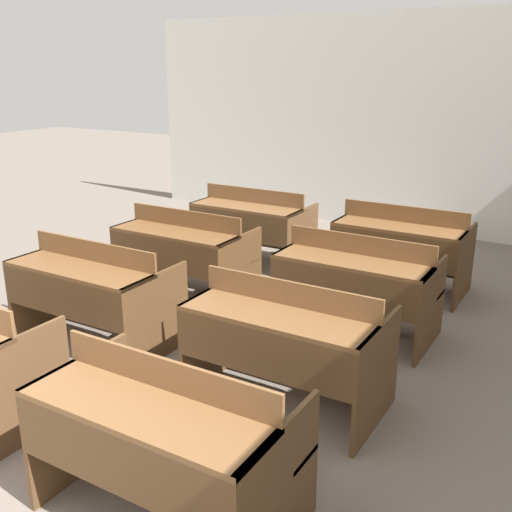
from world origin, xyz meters
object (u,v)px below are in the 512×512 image
Objects in this scene: bench_third_right at (356,282)px; bench_back_right at (401,245)px; bench_second_left at (93,290)px; bench_back_left at (252,223)px; bench_third_left at (184,251)px; bench_second_right at (286,340)px; bench_front_right at (164,435)px.

bench_third_right is 1.22m from bench_back_right.
bench_third_right is (1.74, 1.24, 0.00)m from bench_second_left.
bench_second_left is at bearing -90.11° from bench_back_left.
bench_back_right is (1.73, 0.01, 0.00)m from bench_back_left.
bench_third_right and bench_back_left have the same top height.
bench_second_left and bench_third_left have the same top height.
bench_back_left is at bearing -179.52° from bench_back_right.
bench_second_right is at bearing -89.49° from bench_back_right.
bench_back_right is (-0.01, 3.72, 0.00)m from bench_front_right.
bench_third_left and bench_back_left have the same top height.
bench_front_right is 1.00× the size of bench_third_right.
bench_third_left is at bearing 125.50° from bench_front_right.
bench_second_right and bench_back_left have the same top height.
bench_second_left is at bearing -125.09° from bench_back_right.
bench_third_right and bench_back_right have the same top height.
bench_second_left is 1.00× the size of bench_back_left.
bench_front_right is 1.00× the size of bench_back_left.
bench_second_right is 2.16m from bench_third_left.
bench_front_right is at bearing -54.50° from bench_third_left.
bench_second_left is 1.00× the size of bench_second_right.
bench_second_left and bench_third_right have the same top height.
bench_third_left is 1.00× the size of bench_back_left.
bench_front_right and bench_third_right have the same top height.
bench_third_left is (-1.77, 1.23, 0.00)m from bench_second_right.
bench_second_right is 1.00× the size of bench_third_left.
bench_third_left is at bearing -144.39° from bench_back_right.
bench_second_left is at bearing -144.54° from bench_third_right.
bench_third_left is (-0.02, 1.21, 0.00)m from bench_second_left.
bench_back_left is 1.00× the size of bench_back_right.
bench_third_right is at bearing 35.46° from bench_second_left.
bench_back_left is (-1.74, 1.21, 0.00)m from bench_third_right.
bench_back_left is at bearing 145.17° from bench_third_right.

